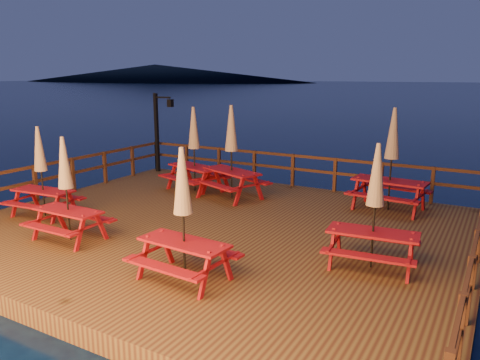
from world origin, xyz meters
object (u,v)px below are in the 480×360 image
Objects in this scene: picnic_table_0 at (375,205)px; picnic_table_1 at (392,158)px; lamp_post at (160,125)px; picnic_table_2 at (41,170)px.

picnic_table_1 is at bearing 92.28° from picnic_table_0.
lamp_post is 1.06× the size of picnic_table_1.
picnic_table_0 is (9.45, -5.19, -0.52)m from lamp_post.
picnic_table_0 is at bearing 0.31° from picnic_table_2.
lamp_post reaches higher than picnic_table_0.
picnic_table_2 is at bearing -179.85° from picnic_table_0.
picnic_table_0 is 4.28m from picnic_table_1.
picnic_table_1 is at bearing 27.43° from picnic_table_2.
lamp_post is at bearing 178.57° from picnic_table_1.
picnic_table_0 is at bearing -76.90° from picnic_table_1.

